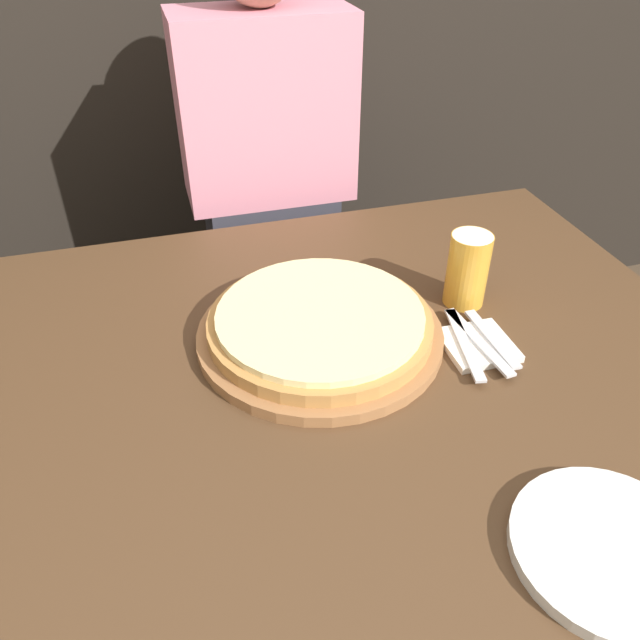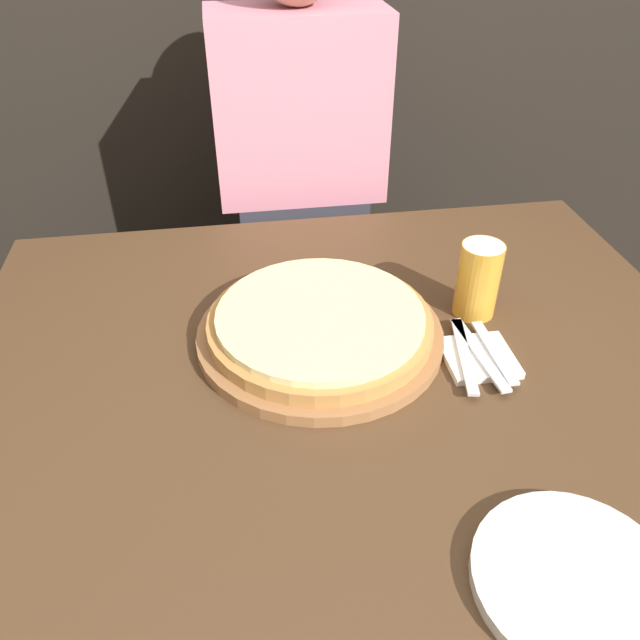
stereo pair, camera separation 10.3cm
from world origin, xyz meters
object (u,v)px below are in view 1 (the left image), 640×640
(spoon, at_px, (491,338))
(fork, at_px, (464,343))
(dinner_knife, at_px, (478,340))
(diner_person, at_px, (271,217))
(beer_glass, at_px, (468,267))
(pizza_on_board, at_px, (320,327))
(dinner_plate, at_px, (611,551))

(spoon, bearing_deg, fork, 180.00)
(dinner_knife, xyz_separation_m, spoon, (0.02, 0.00, 0.00))
(fork, xyz_separation_m, diner_person, (-0.17, 0.72, -0.10))
(beer_glass, bearing_deg, dinner_knife, -106.56)
(beer_glass, distance_m, dinner_knife, 0.15)
(beer_glass, relative_size, spoon, 0.85)
(pizza_on_board, height_order, fork, pizza_on_board)
(pizza_on_board, bearing_deg, dinner_plate, -66.43)
(dinner_plate, relative_size, fork, 1.24)
(diner_person, bearing_deg, dinner_plate, -81.75)
(spoon, relative_size, diner_person, 0.12)
(fork, distance_m, spoon, 0.05)
(fork, height_order, dinner_knife, same)
(spoon, distance_m, diner_person, 0.76)
(dinner_knife, bearing_deg, dinner_plate, -94.79)
(diner_person, bearing_deg, beer_glass, -68.65)
(beer_glass, height_order, fork, beer_glass)
(beer_glass, xyz_separation_m, fork, (-0.06, -0.13, -0.06))
(dinner_knife, distance_m, diner_person, 0.76)
(dinner_plate, relative_size, dinner_knife, 1.24)
(beer_glass, bearing_deg, pizza_on_board, -172.71)
(pizza_on_board, height_order, beer_glass, beer_glass)
(fork, bearing_deg, spoon, 0.00)
(pizza_on_board, xyz_separation_m, dinner_knife, (0.24, -0.09, -0.01))
(fork, xyz_separation_m, spoon, (0.05, 0.00, 0.00))
(beer_glass, relative_size, dinner_plate, 0.58)
(dinner_plate, xyz_separation_m, fork, (0.01, 0.39, 0.01))
(spoon, bearing_deg, dinner_knife, 180.00)
(beer_glass, relative_size, fork, 0.72)
(pizza_on_board, height_order, dinner_knife, pizza_on_board)
(pizza_on_board, xyz_separation_m, spoon, (0.27, -0.09, -0.01))
(dinner_knife, distance_m, spoon, 0.02)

